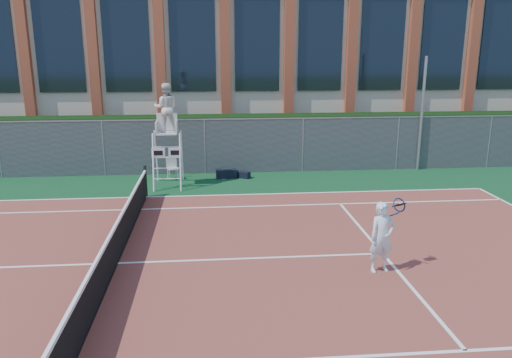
{
  "coord_description": "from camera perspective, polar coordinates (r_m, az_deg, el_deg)",
  "views": [
    {
      "loc": [
        2.27,
        -11.07,
        4.86
      ],
      "look_at": [
        3.54,
        3.0,
        1.22
      ],
      "focal_mm": 35.0,
      "sensor_mm": 36.0,
      "label": 1
    }
  ],
  "objects": [
    {
      "name": "building",
      "position": [
        29.12,
        -9.88,
        12.84
      ],
      "size": [
        45.0,
        10.6,
        8.22
      ],
      "color": "beige",
      "rests_on": "ground"
    },
    {
      "name": "sports_bag_far",
      "position": [
        19.63,
        -1.62,
        0.52
      ],
      "size": [
        0.69,
        0.57,
        0.25
      ],
      "primitive_type": "cube",
      "rotation": [
        0.0,
        0.0,
        -0.55
      ],
      "color": "black",
      "rests_on": "apron"
    },
    {
      "name": "plastic_chair",
      "position": [
        19.65,
        -9.58,
        1.48
      ],
      "size": [
        0.5,
        0.5,
        0.87
      ],
      "color": "silver",
      "rests_on": "apron"
    },
    {
      "name": "steel_pole",
      "position": [
        21.72,
        18.41,
        7.03
      ],
      "size": [
        0.12,
        0.12,
        4.66
      ],
      "primitive_type": "cylinder",
      "color": "#9EA0A5",
      "rests_on": "ground"
    },
    {
      "name": "tennis_net",
      "position": [
        12.1,
        -15.75,
        -7.06
      ],
      "size": [
        0.1,
        11.3,
        1.1
      ],
      "color": "black",
      "rests_on": "ground"
    },
    {
      "name": "umpire_chair",
      "position": [
        18.31,
        -10.25,
        7.69
      ],
      "size": [
        1.06,
        1.63,
        3.8
      ],
      "color": "white",
      "rests_on": "ground"
    },
    {
      "name": "fence",
      "position": [
        20.35,
        -11.5,
        3.51
      ],
      "size": [
        40.0,
        0.06,
        2.2
      ],
      "primitive_type": null,
      "color": "#595E60",
      "rests_on": "ground"
    },
    {
      "name": "tennis_court",
      "position": [
        12.3,
        -15.58,
        -9.3
      ],
      "size": [
        23.77,
        10.97,
        0.02
      ],
      "primitive_type": "cube",
      "color": "brown",
      "rests_on": "apron"
    },
    {
      "name": "ground",
      "position": [
        12.31,
        -15.57,
        -9.39
      ],
      "size": [
        120.0,
        120.0,
        0.0
      ],
      "primitive_type": "plane",
      "color": "#233814"
    },
    {
      "name": "tennis_player",
      "position": [
        11.51,
        14.2,
        -6.44
      ],
      "size": [
        0.94,
        0.67,
        1.64
      ],
      "color": "white",
      "rests_on": "tennis_court"
    },
    {
      "name": "apron",
      "position": [
        13.21,
        -14.82,
        -7.63
      ],
      "size": [
        36.0,
        20.0,
        0.01
      ],
      "primitive_type": "cube",
      "color": "#0D3C1E",
      "rests_on": "ground"
    },
    {
      "name": "hedge",
      "position": [
        21.53,
        -11.17,
        4.11
      ],
      "size": [
        40.0,
        1.4,
        2.2
      ],
      "primitive_type": "cube",
      "color": "black",
      "rests_on": "ground"
    },
    {
      "name": "sports_bag_near",
      "position": [
        19.61,
        -3.41,
        0.61
      ],
      "size": [
        0.81,
        0.36,
        0.34
      ],
      "primitive_type": "cube",
      "rotation": [
        0.0,
        0.0,
        0.05
      ],
      "color": "black",
      "rests_on": "apron"
    }
  ]
}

